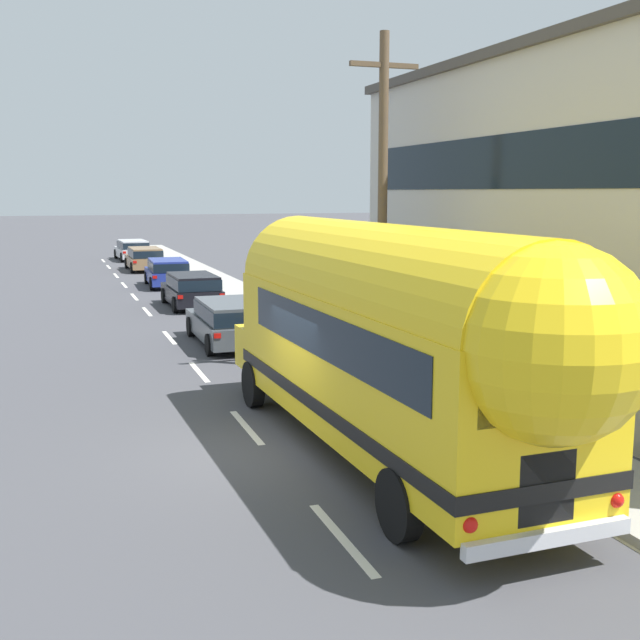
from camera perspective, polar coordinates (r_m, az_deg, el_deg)
ground_plane at (r=14.52m, az=-3.83°, el=-9.44°), size 300.00×300.00×0.00m
lane_markings at (r=27.08m, az=-5.80°, el=-0.67°), size 3.69×80.00×0.01m
sidewalk_slab at (r=25.10m, az=0.33°, el=-1.24°), size 2.14×90.00×0.15m
utility_pole at (r=20.10m, az=4.53°, el=8.59°), size 1.80×0.24×8.50m
painted_bus at (r=13.19m, az=5.36°, el=-1.03°), size 2.81×11.71×4.12m
car_lead at (r=24.22m, az=-6.57°, el=0.03°), size 1.96×4.69×1.37m
car_second at (r=32.32m, az=-9.20°, el=2.29°), size 1.99×4.31×1.37m
car_third at (r=39.60m, az=-10.95°, el=3.50°), size 2.07×4.34×1.37m
car_fourth at (r=48.11m, az=-12.53°, el=4.43°), size 1.99×4.56×1.37m
car_fifth at (r=55.71m, az=-13.38°, el=5.04°), size 2.14×4.83×1.37m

